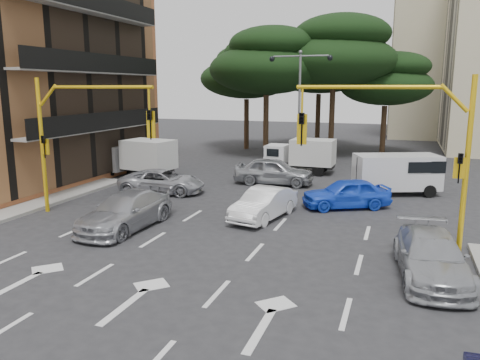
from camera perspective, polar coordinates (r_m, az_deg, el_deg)
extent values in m
plane|color=#28282B|center=(17.01, -4.66, -7.99)|extent=(120.00, 120.00, 0.00)
cube|color=gray|center=(31.84, 7.04, 1.22)|extent=(1.40, 6.00, 0.15)
cube|color=black|center=(28.33, -18.03, 11.56)|extent=(0.12, 14.72, 11.20)
cube|color=black|center=(46.87, 24.08, 13.90)|extent=(0.12, 11.04, 16.20)
cube|color=beige|center=(59.06, 26.14, 12.52)|extent=(16.00, 12.00, 16.00)
cube|color=black|center=(58.71, 18.09, 12.62)|extent=(0.12, 11.04, 14.20)
cylinder|color=#382616|center=(38.28, 3.17, 6.60)|extent=(0.44, 0.44, 4.95)
ellipsoid|color=black|center=(38.17, 3.25, 13.28)|extent=(9.15, 9.15, 3.87)
ellipsoid|color=black|center=(37.74, 4.02, 16.14)|extent=(6.86, 6.86, 2.86)
ellipsoid|color=black|center=(38.67, 2.66, 15.22)|extent=(6.07, 6.07, 2.64)
cylinder|color=#382616|center=(39.17, 11.10, 6.85)|extent=(0.44, 0.44, 5.40)
ellipsoid|color=black|center=(39.10, 11.37, 13.96)|extent=(9.98, 9.98, 4.22)
ellipsoid|color=black|center=(38.78, 12.32, 16.97)|extent=(7.49, 7.49, 3.12)
ellipsoid|color=black|center=(39.57, 10.77, 16.04)|extent=(6.62, 6.62, 2.88)
cylinder|color=#382616|center=(42.99, 0.79, 6.83)|extent=(0.44, 0.44, 4.50)
ellipsoid|color=black|center=(42.87, 0.81, 12.24)|extent=(8.32, 8.32, 3.52)
ellipsoid|color=black|center=(42.36, 1.43, 14.55)|extent=(6.24, 6.24, 2.60)
ellipsoid|color=black|center=(43.35, 0.29, 13.82)|extent=(5.52, 5.52, 2.40)
cylinder|color=#382616|center=(40.85, 17.05, 5.79)|extent=(0.44, 0.44, 4.05)
ellipsoid|color=black|center=(40.69, 17.36, 10.90)|extent=(7.49, 7.49, 3.17)
ellipsoid|color=black|center=(40.30, 18.34, 13.02)|extent=(5.62, 5.62, 2.34)
ellipsoid|color=black|center=(41.03, 16.75, 12.44)|extent=(4.97, 4.97, 2.16)
cylinder|color=#382616|center=(44.42, 9.46, 7.12)|extent=(0.44, 0.44, 4.95)
ellipsoid|color=black|center=(44.33, 9.65, 12.87)|extent=(9.15, 9.15, 3.87)
ellipsoid|color=black|center=(43.93, 10.44, 15.30)|extent=(6.86, 6.86, 2.86)
ellipsoid|color=black|center=(44.77, 9.12, 14.56)|extent=(6.07, 6.07, 2.64)
cylinder|color=yellow|center=(16.99, 25.88, 1.32)|extent=(0.18, 0.18, 6.00)
cylinder|color=yellow|center=(16.73, 24.66, 9.05)|extent=(0.95, 0.14, 0.95)
cylinder|color=yellow|center=(16.71, 15.18, 10.88)|extent=(4.80, 0.14, 0.14)
cylinder|color=yellow|center=(17.02, 7.60, 9.66)|extent=(0.08, 0.08, 0.90)
imported|color=black|center=(17.08, 7.51, 6.13)|extent=(0.20, 0.24, 1.20)
cube|color=yellow|center=(17.16, 7.56, 6.16)|extent=(0.36, 0.06, 1.10)
imported|color=black|center=(16.81, 25.19, 1.29)|extent=(0.16, 0.20, 1.00)
cube|color=yellow|center=(16.91, 25.16, 1.34)|extent=(0.35, 0.08, 0.70)
cylinder|color=yellow|center=(22.68, -22.96, 3.80)|extent=(0.18, 0.18, 6.00)
cylinder|color=yellow|center=(22.16, -22.35, 9.54)|extent=(0.95, 0.14, 0.95)
cylinder|color=yellow|center=(20.45, -16.52, 10.82)|extent=(4.80, 0.14, 0.14)
cylinder|color=yellow|center=(19.26, -11.04, 9.73)|extent=(0.08, 0.08, 0.90)
imported|color=black|center=(19.32, -10.92, 6.62)|extent=(0.20, 0.24, 1.20)
cube|color=yellow|center=(19.39, -10.80, 6.64)|extent=(0.36, 0.06, 1.10)
imported|color=black|center=(22.42, -22.80, 3.74)|extent=(0.16, 0.20, 1.00)
cube|color=yellow|center=(22.49, -22.63, 3.77)|extent=(0.35, 0.08, 0.70)
cylinder|color=slate|center=(31.40, 7.21, 8.10)|extent=(0.16, 0.16, 7.50)
cylinder|color=slate|center=(31.61, 5.73, 14.78)|extent=(1.80, 0.10, 0.10)
sphere|color=black|center=(31.85, 3.92, 14.51)|extent=(0.36, 0.36, 0.36)
cylinder|color=slate|center=(31.24, 9.05, 14.74)|extent=(1.80, 0.10, 0.10)
sphere|color=black|center=(31.06, 10.92, 14.42)|extent=(0.36, 0.36, 0.36)
sphere|color=slate|center=(31.43, 7.40, 15.22)|extent=(0.24, 0.24, 0.24)
imported|color=silver|center=(20.18, 2.92, -2.90)|extent=(2.18, 4.21, 1.32)
imported|color=blue|center=(22.50, 12.82, -1.59)|extent=(4.39, 3.35, 1.39)
imported|color=#A1A3A9|center=(19.34, -13.79, -3.70)|extent=(2.21, 4.99, 1.43)
imported|color=#ABADB4|center=(25.34, -9.47, -0.18)|extent=(4.80, 2.79, 1.26)
imported|color=#989AA0|center=(27.29, 4.15, 1.09)|extent=(4.69, 2.14, 1.56)
imported|color=#A2A4AA|center=(15.17, 22.30, -8.59)|extent=(2.39, 4.80, 1.34)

